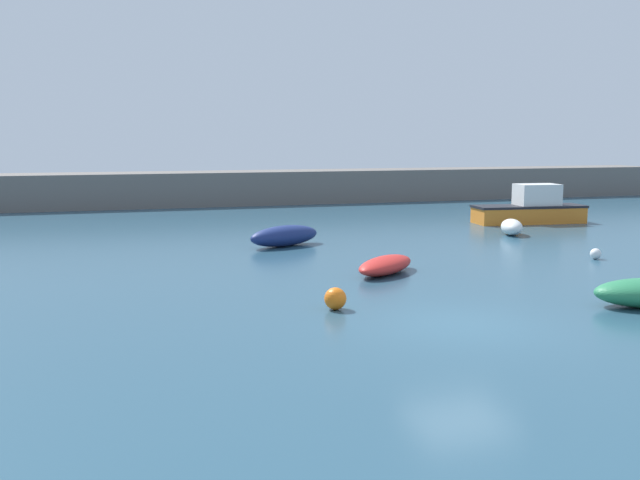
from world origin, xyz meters
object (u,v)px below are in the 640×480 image
Objects in this scene: rowboat_white_midwater at (385,265)px; fishing_dinghy_green at (512,227)px; cabin_cruiser_white at (531,209)px; mooring_buoy_white at (596,254)px; rowboat_blue_near at (285,236)px; mooring_buoy_orange at (335,299)px.

fishing_dinghy_green is at bearing -3.16° from rowboat_white_midwater.
cabin_cruiser_white is 15.00× the size of mooring_buoy_white.
cabin_cruiser_white reaches higher than fishing_dinghy_green.
mooring_buoy_white is at bearing 123.62° from rowboat_blue_near.
rowboat_white_midwater is 6.93m from rowboat_blue_near.
rowboat_white_midwater is 5.16× the size of mooring_buoy_orange.
rowboat_blue_near is 11.93m from mooring_buoy_white.
cabin_cruiser_white is 21.50m from mooring_buoy_orange.
mooring_buoy_white is (-0.56, -6.60, -0.17)m from fishing_dinghy_green.
rowboat_white_midwater is 1.44× the size of fishing_dinghy_green.
fishing_dinghy_green is 3.57× the size of mooring_buoy_orange.
rowboat_white_midwater is 11.38m from fishing_dinghy_green.
cabin_cruiser_white is (12.38, 10.79, 0.45)m from rowboat_white_midwater.
fishing_dinghy_green is 6.62m from mooring_buoy_white.
fishing_dinghy_green reaches higher than mooring_buoy_white.
cabin_cruiser_white is at bearing -0.19° from rowboat_white_midwater.
cabin_cruiser_white is 11.12m from mooring_buoy_white.
rowboat_white_midwater is 0.50× the size of cabin_cruiser_white.
cabin_cruiser_white is at bearing 159.75° from fishing_dinghy_green.
rowboat_white_midwater is 16.43m from cabin_cruiser_white.
cabin_cruiser_white is 14.70m from rowboat_blue_near.
cabin_cruiser_white is (3.43, 3.77, 0.37)m from fishing_dinghy_green.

